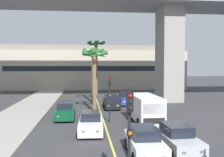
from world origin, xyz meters
The scene contains 15 objects.
lane_stripe_center centered at (0.00, 24.00, 0.00)m, with size 0.14×56.00×0.01m, color #DBCC4C.
bridge_overpass centered at (0.99, 33.31, 13.61)m, with size 70.03×8.00×17.21m.
pier_building_backdrop centered at (0.00, 53.64, 4.50)m, with size 38.98×8.04×9.12m.
car_queue_front centered at (-1.21, 17.41, 0.72)m, with size 1.96×4.16×1.56m.
car_queue_second centered at (-3.50, 22.63, 0.72)m, with size 1.93×4.15×1.56m.
car_queue_third centered at (3.67, 12.83, 0.72)m, with size 1.93×4.15×1.56m.
car_queue_fourth centered at (3.48, 30.66, 0.72)m, with size 1.84×4.10×1.56m.
car_queue_fifth centered at (1.41, 27.94, 0.72)m, with size 1.86×4.11×1.56m.
car_queue_sixth centered at (1.64, 12.38, 0.72)m, with size 1.88×4.12×1.56m.
delivery_van centered at (3.57, 20.19, 1.29)m, with size 2.24×5.29×2.36m.
traffic_light_median_near centered at (0.09, 8.36, 2.71)m, with size 0.24×0.37×4.20m.
traffic_light_median_far centered at (0.50, 20.67, 2.71)m, with size 0.24×0.37×4.20m.
palm_tree_near_median centered at (0.19, 40.75, 6.70)m, with size 3.16×3.26×9.06m.
palm_tree_mid_median centered at (-0.56, 32.51, 5.87)m, with size 3.00×3.18×7.32m.
palm_tree_far_median centered at (-0.64, 25.57, 5.28)m, with size 2.95×3.03×6.65m.
Camera 1 is at (-1.60, -1.20, 4.99)m, focal length 40.68 mm.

